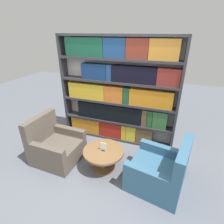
# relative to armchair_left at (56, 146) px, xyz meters

# --- Properties ---
(ground_plane) EXTENTS (14.00, 14.00, 0.00)m
(ground_plane) POSITION_rel_armchair_left_xyz_m (0.94, -0.15, -0.30)
(ground_plane) COLOR slate
(bookshelf) EXTENTS (2.65, 0.30, 2.39)m
(bookshelf) POSITION_rel_armchair_left_xyz_m (0.96, 1.16, 0.89)
(bookshelf) COLOR silver
(bookshelf) RESTS_ON ground_plane
(armchair_left) EXTENTS (0.90, 0.87, 0.93)m
(armchair_left) POSITION_rel_armchair_left_xyz_m (0.00, 0.00, 0.00)
(armchair_left) COLOR brown
(armchair_left) RESTS_ON ground_plane
(armchair_right) EXTENTS (1.01, 0.98, 0.93)m
(armchair_right) POSITION_rel_armchair_left_xyz_m (2.08, -0.01, 0.00)
(armchair_right) COLOR #386684
(armchair_right) RESTS_ON ground_plane
(coffee_table) EXTENTS (0.76, 0.76, 0.43)m
(coffee_table) POSITION_rel_armchair_left_xyz_m (1.04, 0.05, 0.01)
(coffee_table) COLOR brown
(coffee_table) RESTS_ON ground_plane
(table_sign) EXTENTS (0.11, 0.06, 0.16)m
(table_sign) POSITION_rel_armchair_left_xyz_m (1.04, 0.05, 0.21)
(table_sign) COLOR black
(table_sign) RESTS_ON coffee_table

